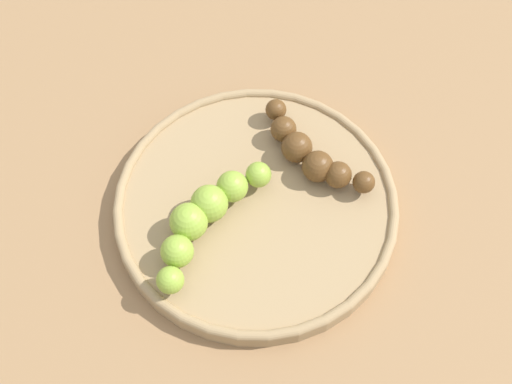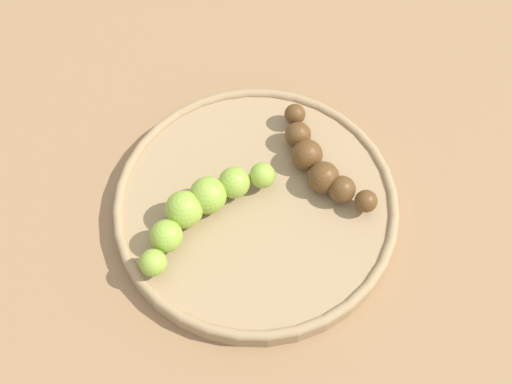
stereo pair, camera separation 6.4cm
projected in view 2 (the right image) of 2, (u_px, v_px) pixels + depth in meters
The scene contains 4 objects.
ground_plane at pixel (256, 211), 0.67m from camera, with size 2.40×2.40×0.00m, color #936D47.
fruit_bowl at pixel (256, 205), 0.66m from camera, with size 0.28×0.28×0.02m.
banana_green at pixel (200, 208), 0.63m from camera, with size 0.09×0.15×0.04m.
banana_overripe at pixel (319, 162), 0.66m from camera, with size 0.14×0.06×0.03m.
Camera 2 is at (-0.31, 0.09, 0.59)m, focal length 46.78 mm.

